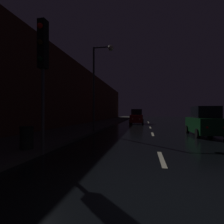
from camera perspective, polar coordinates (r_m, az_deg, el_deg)
ground at (r=28.05m, az=11.72°, el=-3.52°), size 25.83×84.00×0.02m
sidewalk_left at (r=28.70m, az=-1.83°, el=-3.28°), size 4.40×84.00×0.15m
building_facade_left at (r=26.11m, az=-9.09°, el=5.05°), size 0.80×63.00×8.01m
lane_centerline at (r=20.12m, az=12.20°, el=-4.82°), size 0.16×27.56×0.01m
traffic_light_near_left at (r=7.73m, az=-21.48°, el=16.53°), size 0.32×0.46×5.29m
streetlamp_overhead at (r=14.40m, az=-4.11°, el=11.80°), size 1.70×0.44×6.96m
trash_bin_curbside at (r=8.16m, az=-25.84°, el=-7.43°), size 0.55×0.55×0.93m
car_approaching_headlights at (r=26.08m, az=7.99°, el=-1.63°), size 1.95×4.22×2.12m
car_parked_right_near at (r=14.22m, az=27.74°, el=-2.95°), size 1.91×4.13×2.08m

